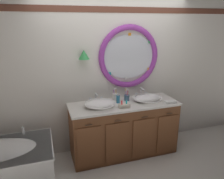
# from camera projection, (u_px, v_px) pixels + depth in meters

# --- Properties ---
(ground_plane) EXTENTS (14.00, 14.00, 0.00)m
(ground_plane) POSITION_uv_depth(u_px,v_px,m) (125.00, 161.00, 3.53)
(ground_plane) COLOR silver
(back_wall_assembly) EXTENTS (6.40, 0.26, 2.60)m
(back_wall_assembly) POSITION_uv_depth(u_px,v_px,m) (115.00, 72.00, 3.68)
(back_wall_assembly) COLOR silver
(back_wall_assembly) RESTS_ON ground_plane
(vanity_counter) EXTENTS (1.76, 0.65, 0.89)m
(vanity_counter) POSITION_uv_depth(u_px,v_px,m) (124.00, 128.00, 3.64)
(vanity_counter) COLOR brown
(vanity_counter) RESTS_ON ground_plane
(sink_basin_left) EXTENTS (0.47, 0.47, 0.11)m
(sink_basin_left) POSITION_uv_depth(u_px,v_px,m) (100.00, 104.00, 3.35)
(sink_basin_left) COLOR white
(sink_basin_left) RESTS_ON vanity_counter
(sink_basin_right) EXTENTS (0.48, 0.48, 0.11)m
(sink_basin_right) POSITION_uv_depth(u_px,v_px,m) (148.00, 98.00, 3.59)
(sink_basin_right) COLOR white
(sink_basin_right) RESTS_ON vanity_counter
(faucet_set_left) EXTENTS (0.24, 0.15, 0.15)m
(faucet_set_left) POSITION_uv_depth(u_px,v_px,m) (96.00, 98.00, 3.57)
(faucet_set_left) COLOR silver
(faucet_set_left) RESTS_ON vanity_counter
(faucet_set_right) EXTENTS (0.24, 0.15, 0.16)m
(faucet_set_right) POSITION_uv_depth(u_px,v_px,m) (141.00, 93.00, 3.81)
(faucet_set_right) COLOR silver
(faucet_set_right) RESTS_ON vanity_counter
(toothbrush_holder_left) EXTENTS (0.09, 0.09, 0.21)m
(toothbrush_holder_left) POSITION_uv_depth(u_px,v_px,m) (115.00, 96.00, 3.65)
(toothbrush_holder_left) COLOR white
(toothbrush_holder_left) RESTS_ON vanity_counter
(toothbrush_holder_right) EXTENTS (0.09, 0.09, 0.22)m
(toothbrush_holder_right) POSITION_uv_depth(u_px,v_px,m) (127.00, 97.00, 3.62)
(toothbrush_holder_right) COLOR slate
(toothbrush_holder_right) RESTS_ON vanity_counter
(soap_dispenser) EXTENTS (0.06, 0.06, 0.16)m
(soap_dispenser) POSITION_uv_depth(u_px,v_px,m) (118.00, 99.00, 3.51)
(soap_dispenser) COLOR #388EBC
(soap_dispenser) RESTS_ON vanity_counter
(folded_hand_towel) EXTENTS (0.19, 0.11, 0.03)m
(folded_hand_towel) POSITION_uv_depth(u_px,v_px,m) (170.00, 102.00, 3.53)
(folded_hand_towel) COLOR white
(folded_hand_towel) RESTS_ON vanity_counter
(toiletry_basket) EXTENTS (0.17, 0.08, 0.12)m
(toiletry_basket) POSITION_uv_depth(u_px,v_px,m) (124.00, 106.00, 3.32)
(toiletry_basket) COLOR beige
(toiletry_basket) RESTS_ON vanity_counter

